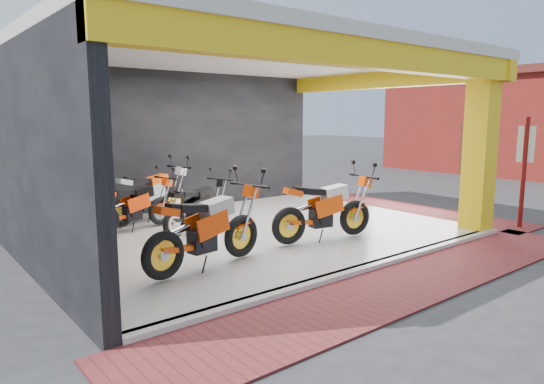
% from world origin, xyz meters
% --- Properties ---
extents(ground, '(80.00, 80.00, 0.00)m').
position_xyz_m(ground, '(0.00, 0.00, 0.00)').
color(ground, '#2D2D30').
rests_on(ground, ground).
extents(showroom_floor, '(8.00, 6.00, 0.10)m').
position_xyz_m(showroom_floor, '(0.00, 2.00, 0.05)').
color(showroom_floor, silver).
rests_on(showroom_floor, ground).
extents(showroom_ceiling, '(8.40, 6.40, 0.20)m').
position_xyz_m(showroom_ceiling, '(0.00, 2.00, 3.60)').
color(showroom_ceiling, beige).
rests_on(showroom_ceiling, corner_column).
extents(back_wall, '(8.20, 0.20, 3.50)m').
position_xyz_m(back_wall, '(0.00, 5.10, 1.75)').
color(back_wall, black).
rests_on(back_wall, ground).
extents(left_wall, '(0.20, 6.20, 3.50)m').
position_xyz_m(left_wall, '(-4.10, 2.00, 1.75)').
color(left_wall, black).
rests_on(left_wall, ground).
extents(corner_column, '(0.50, 0.50, 3.50)m').
position_xyz_m(corner_column, '(3.75, -0.75, 1.75)').
color(corner_column, yellow).
rests_on(corner_column, ground).
extents(header_beam_front, '(8.40, 0.30, 0.40)m').
position_xyz_m(header_beam_front, '(0.00, -1.00, 3.30)').
color(header_beam_front, yellow).
rests_on(header_beam_front, corner_column).
extents(header_beam_right, '(0.30, 6.40, 0.40)m').
position_xyz_m(header_beam_right, '(4.00, 2.00, 3.30)').
color(header_beam_right, yellow).
rests_on(header_beam_right, corner_column).
extents(floor_kerb, '(8.00, 0.20, 0.10)m').
position_xyz_m(floor_kerb, '(0.00, -1.02, 0.05)').
color(floor_kerb, silver).
rests_on(floor_kerb, ground).
extents(paver_front, '(9.00, 1.40, 0.03)m').
position_xyz_m(paver_front, '(0.00, -1.80, 0.01)').
color(paver_front, maroon).
rests_on(paver_front, ground).
extents(paver_right, '(1.40, 7.00, 0.03)m').
position_xyz_m(paver_right, '(4.80, 2.00, 0.01)').
color(paver_right, maroon).
rests_on(paver_right, ground).
extents(signpost, '(0.14, 0.32, 2.40)m').
position_xyz_m(signpost, '(4.89, -1.16, 1.31)').
color(signpost, '#640F0F').
rests_on(signpost, ground).
extents(moto_hero, '(2.40, 1.24, 1.40)m').
position_xyz_m(moto_hero, '(1.25, 0.36, 0.80)').
color(moto_hero, '#FF4F0A').
rests_on(moto_hero, showroom_floor).
extents(moto_row_a, '(2.46, 1.23, 1.44)m').
position_xyz_m(moto_row_a, '(-1.33, 0.52, 0.82)').
color(moto_row_a, '#DF4009').
rests_on(moto_row_a, showroom_floor).
extents(moto_row_b, '(2.08, 1.32, 1.19)m').
position_xyz_m(moto_row_b, '(-0.41, 2.73, 0.70)').
color(moto_row_b, black).
rests_on(moto_row_b, showroom_floor).
extents(moto_row_c, '(2.38, 1.37, 1.37)m').
position_xyz_m(moto_row_c, '(-0.55, 4.33, 0.78)').
color(moto_row_c, '#B3B7BC').
rests_on(moto_row_c, showroom_floor).
extents(moto_row_d, '(2.10, 1.11, 1.22)m').
position_xyz_m(moto_row_d, '(-1.29, 3.57, 0.71)').
color(moto_row_d, '#F63D0A').
rests_on(moto_row_d, showroom_floor).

